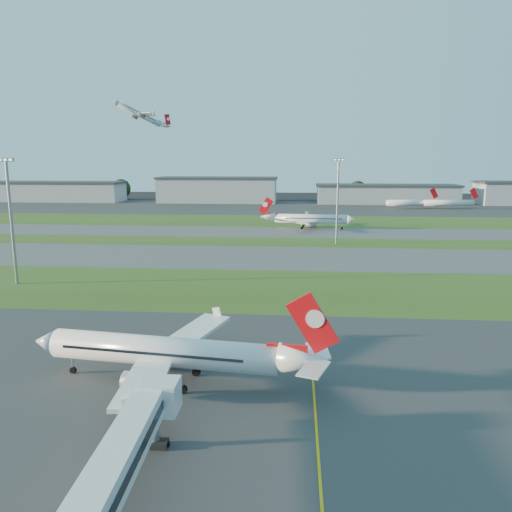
# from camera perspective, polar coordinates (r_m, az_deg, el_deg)

# --- Properties ---
(ground) EXTENTS (700.00, 700.00, 0.00)m
(ground) POSITION_cam_1_polar(r_m,az_deg,el_deg) (51.20, 0.99, -18.82)
(ground) COLOR black
(ground) RESTS_ON ground
(apron_near) EXTENTS (300.00, 70.00, 0.01)m
(apron_near) POSITION_cam_1_polar(r_m,az_deg,el_deg) (51.20, 0.99, -18.82)
(apron_near) COLOR #333335
(apron_near) RESTS_ON ground
(grass_strip_a) EXTENTS (300.00, 34.00, 0.01)m
(grass_strip_a) POSITION_cam_1_polar(r_m,az_deg,el_deg) (99.69, 2.93, -3.83)
(grass_strip_a) COLOR #39511B
(grass_strip_a) RESTS_ON ground
(taxiway_a) EXTENTS (300.00, 32.00, 0.01)m
(taxiway_a) POSITION_cam_1_polar(r_m,az_deg,el_deg) (131.85, 3.38, -0.18)
(taxiway_a) COLOR #515154
(taxiway_a) RESTS_ON ground
(grass_strip_b) EXTENTS (300.00, 18.00, 0.01)m
(grass_strip_b) POSITION_cam_1_polar(r_m,az_deg,el_deg) (156.46, 3.60, 1.59)
(grass_strip_b) COLOR #39511B
(grass_strip_b) RESTS_ON ground
(taxiway_b) EXTENTS (300.00, 26.00, 0.01)m
(taxiway_b) POSITION_cam_1_polar(r_m,az_deg,el_deg) (178.20, 3.74, 2.73)
(taxiway_b) COLOR #515154
(taxiway_b) RESTS_ON ground
(grass_strip_c) EXTENTS (300.00, 40.00, 0.01)m
(grass_strip_c) POSITION_cam_1_polar(r_m,az_deg,el_deg) (210.91, 3.90, 4.01)
(grass_strip_c) COLOR #39511B
(grass_strip_c) RESTS_ON ground
(apron_far) EXTENTS (400.00, 80.00, 0.01)m
(apron_far) POSITION_cam_1_polar(r_m,az_deg,el_deg) (270.56, 4.09, 5.54)
(apron_far) COLOR #333335
(apron_far) RESTS_ON ground
(yellow_line) EXTENTS (0.25, 60.00, 0.02)m
(yellow_line) POSITION_cam_1_polar(r_m,az_deg,el_deg) (51.17, 6.91, -18.93)
(yellow_line) COLOR gold
(yellow_line) RESTS_ON ground
(jet_bridge) EXTENTS (4.20, 26.90, 6.20)m
(jet_bridge) POSITION_cam_1_polar(r_m,az_deg,el_deg) (38.28, -16.87, -23.59)
(jet_bridge) COLOR silver
(jet_bridge) RESTS_ON ground
(airliner_parked) EXTENTS (33.46, 28.23, 10.46)m
(airliner_parked) POSITION_cam_1_polar(r_m,az_deg,el_deg) (59.20, -10.29, -10.79)
(airliner_parked) COLOR white
(airliner_parked) RESTS_ON ground
(airliner_taxiing) EXTENTS (33.22, 28.09, 10.36)m
(airliner_taxiing) POSITION_cam_1_polar(r_m,az_deg,el_deg) (187.48, 6.18, 4.22)
(airliner_taxiing) COLOR white
(airliner_taxiing) RESTS_ON ground
(airliner_departing) EXTENTS (24.39, 21.54, 9.56)m
(airliner_departing) POSITION_cam_1_polar(r_m,az_deg,el_deg) (277.46, -13.13, 15.52)
(airliner_departing) COLOR white
(mini_jet_near) EXTENTS (28.20, 9.19, 9.48)m
(mini_jet_near) POSITION_cam_1_polar(r_m,az_deg,el_deg) (275.46, 17.26, 5.86)
(mini_jet_near) COLOR white
(mini_jet_near) RESTS_ON ground
(mini_jet_far) EXTENTS (28.63, 5.45, 9.48)m
(mini_jet_far) POSITION_cam_1_polar(r_m,az_deg,el_deg) (281.11, 21.20, 5.71)
(mini_jet_far) COLOR white
(mini_jet_far) RESTS_ON ground
(light_mast_west) EXTENTS (3.20, 0.70, 25.80)m
(light_mast_west) POSITION_cam_1_polar(r_m,az_deg,el_deg) (112.86, -26.23, 4.44)
(light_mast_west) COLOR gray
(light_mast_west) RESTS_ON ground
(light_mast_centre) EXTENTS (3.20, 0.70, 25.80)m
(light_mast_centre) POSITION_cam_1_polar(r_m,az_deg,el_deg) (153.21, 9.31, 6.84)
(light_mast_centre) COLOR gray
(light_mast_centre) RESTS_ON ground
(hangar_far_west) EXTENTS (91.80, 23.00, 12.20)m
(hangar_far_west) POSITION_cam_1_polar(r_m,az_deg,el_deg) (336.64, -22.49, 6.85)
(hangar_far_west) COLOR #94969B
(hangar_far_west) RESTS_ON ground
(hangar_west) EXTENTS (71.40, 23.00, 15.20)m
(hangar_west) POSITION_cam_1_polar(r_m,az_deg,el_deg) (303.66, -4.42, 7.57)
(hangar_west) COLOR #94969B
(hangar_west) RESTS_ON ground
(hangar_east) EXTENTS (81.60, 23.00, 11.20)m
(hangar_east) POSITION_cam_1_polar(r_m,az_deg,el_deg) (304.51, 14.65, 6.88)
(hangar_east) COLOR #94969B
(hangar_east) RESTS_ON ground
(tree_far_west) EXTENTS (11.00, 11.00, 12.00)m
(tree_far_west) POSITION_cam_1_polar(r_m,az_deg,el_deg) (367.55, -27.17, 6.81)
(tree_far_west) COLOR black
(tree_far_west) RESTS_ON ground
(tree_west) EXTENTS (12.10, 12.10, 13.20)m
(tree_west) POSITION_cam_1_polar(r_m,az_deg,el_deg) (334.47, -15.16, 7.45)
(tree_west) COLOR black
(tree_west) RESTS_ON ground
(tree_mid_west) EXTENTS (9.90, 9.90, 10.80)m
(tree_mid_west) POSITION_cam_1_polar(r_m,az_deg,el_deg) (311.80, 0.49, 7.36)
(tree_mid_west) COLOR black
(tree_mid_west) RESTS_ON ground
(tree_mid_east) EXTENTS (11.55, 11.55, 12.60)m
(tree_mid_east) POSITION_cam_1_polar(r_m,az_deg,el_deg) (316.10, 11.53, 7.37)
(tree_mid_east) COLOR black
(tree_mid_east) RESTS_ON ground
(tree_east) EXTENTS (10.45, 10.45, 11.40)m
(tree_east) POSITION_cam_1_polar(r_m,az_deg,el_deg) (331.51, 24.64, 6.64)
(tree_east) COLOR black
(tree_east) RESTS_ON ground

